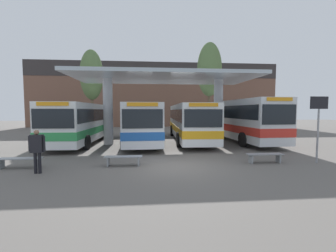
{
  "coord_description": "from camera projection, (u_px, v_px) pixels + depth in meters",
  "views": [
    {
      "loc": [
        -1.28,
        -10.3,
        2.58
      ],
      "look_at": [
        0.0,
        3.9,
        1.6
      ],
      "focal_mm": 24.0,
      "sensor_mm": 36.0,
      "label": 1
    }
  ],
  "objects": [
    {
      "name": "transit_bus_center_bay",
      "position": [
        141.0,
        121.0,
        17.89
      ],
      "size": [
        3.08,
        10.63,
        3.07
      ],
      "rotation": [
        0.0,
        0.0,
        3.19
      ],
      "color": "silver",
      "rests_on": "ground_plane"
    },
    {
      "name": "townhouse_backdrop",
      "position": [
        156.0,
        89.0,
        35.96
      ],
      "size": [
        40.0,
        0.58,
        10.3
      ],
      "color": "brown",
      "rests_on": "ground_plane"
    },
    {
      "name": "transit_bus_left_bay",
      "position": [
        82.0,
        121.0,
        17.77
      ],
      "size": [
        2.94,
        10.4,
        3.1
      ],
      "rotation": [
        0.0,
        0.0,
        3.12
      ],
      "color": "white",
      "rests_on": "ground_plane"
    },
    {
      "name": "info_sign_platform",
      "position": [
        319.0,
        116.0,
        10.93
      ],
      "size": [
        0.9,
        0.09,
        3.26
      ],
      "color": "gray",
      "rests_on": "ground_plane"
    },
    {
      "name": "transit_bus_far_right_bay",
      "position": [
        237.0,
        118.0,
        19.48
      ],
      "size": [
        3.04,
        11.75,
        3.42
      ],
      "rotation": [
        0.0,
        0.0,
        3.19
      ],
      "color": "silver",
      "rests_on": "ground_plane"
    },
    {
      "name": "ground_plane",
      "position": [
        175.0,
        166.0,
        10.53
      ],
      "size": [
        100.0,
        100.0,
        0.0
      ],
      "primitive_type": "plane",
      "color": "#605B56"
    },
    {
      "name": "pedestrian_waiting",
      "position": [
        37.0,
        147.0,
        9.16
      ],
      "size": [
        0.66,
        0.26,
        1.8
      ],
      "rotation": [
        0.0,
        0.0,
        0.0
      ],
      "color": "black",
      "rests_on": "ground_plane"
    },
    {
      "name": "waiting_bench_mid_platform",
      "position": [
        123.0,
        159.0,
        10.46
      ],
      "size": [
        1.75,
        0.44,
        0.46
      ],
      "color": "gray",
      "rests_on": "ground_plane"
    },
    {
      "name": "transit_bus_right_bay",
      "position": [
        189.0,
        120.0,
        19.52
      ],
      "size": [
        3.12,
        12.29,
        3.07
      ],
      "rotation": [
        0.0,
        0.0,
        3.1
      ],
      "color": "white",
      "rests_on": "ground_plane"
    },
    {
      "name": "poplar_tree_behind_left",
      "position": [
        209.0,
        70.0,
        25.76
      ],
      "size": [
        2.8,
        2.8,
        10.38
      ],
      "color": "brown",
      "rests_on": "ground_plane"
    },
    {
      "name": "station_canopy",
      "position": [
        164.0,
        84.0,
        17.26
      ],
      "size": [
        13.57,
        6.59,
        5.24
      ],
      "color": "silver",
      "rests_on": "ground_plane"
    },
    {
      "name": "waiting_bench_near_pillar",
      "position": [
        265.0,
        156.0,
        11.07
      ],
      "size": [
        1.78,
        0.44,
        0.46
      ],
      "color": "gray",
      "rests_on": "ground_plane"
    },
    {
      "name": "poplar_tree_behind_right",
      "position": [
        92.0,
        75.0,
        25.03
      ],
      "size": [
        2.53,
        2.53,
        9.35
      ],
      "color": "brown",
      "rests_on": "ground_plane"
    },
    {
      "name": "waiting_bench_far_platform",
      "position": [
        19.0,
        160.0,
        10.05
      ],
      "size": [
        1.91,
        0.44,
        0.46
      ],
      "color": "gray",
      "rests_on": "ground_plane"
    }
  ]
}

